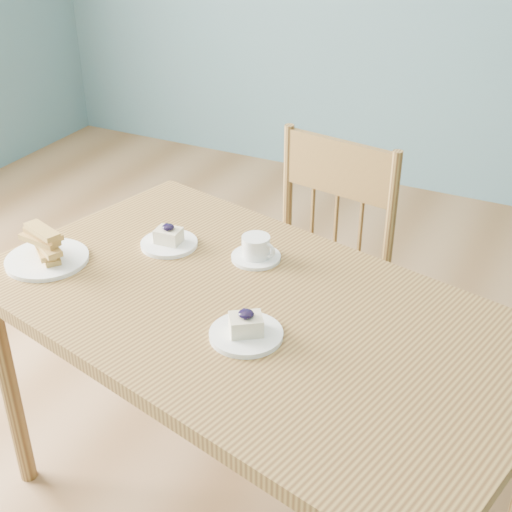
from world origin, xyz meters
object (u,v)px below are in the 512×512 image
cheesecake_plate_far (169,240)px  biscotti_plate (46,251)px  dining_table (252,331)px  cheesecake_plate_near (246,330)px  coffee_cup (256,250)px  dining_chair (312,282)px

cheesecake_plate_far → biscotti_plate: biscotti_plate is taller
dining_table → cheesecake_plate_near: 0.15m
coffee_cup → dining_chair: bearing=93.7°
coffee_cup → cheesecake_plate_far: bearing=-162.7°
dining_table → coffee_cup: (-0.09, 0.20, 0.10)m
dining_table → cheesecake_plate_near: bearing=-56.1°
dining_chair → cheesecake_plate_near: 0.71m
coffee_cup → cheesecake_plate_near: bearing=-59.8°
cheesecake_plate_far → coffee_cup: same height
dining_table → cheesecake_plate_far: 0.37m
coffee_cup → dining_table: bearing=-58.5°
cheesecake_plate_far → biscotti_plate: (-0.23, -0.21, 0.02)m
dining_chair → coffee_cup: 0.44m
dining_table → dining_chair: dining_chair is taller
dining_table → dining_chair: 0.57m
dining_table → biscotti_plate: size_ratio=6.93×
cheesecake_plate_near → cheesecake_plate_far: 0.45m
coffee_cup → biscotti_plate: biscotti_plate is taller
cheesecake_plate_near → cheesecake_plate_far: bearing=143.9°
dining_table → cheesecake_plate_far: size_ratio=9.68×
dining_table → biscotti_plate: bearing=-161.1°
biscotti_plate → dining_table: bearing=5.4°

